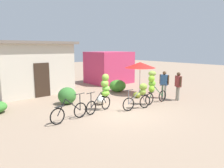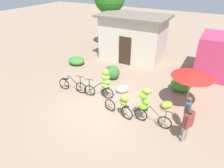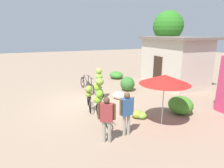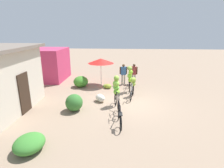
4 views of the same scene
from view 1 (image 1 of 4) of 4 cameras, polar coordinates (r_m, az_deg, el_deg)
name	(u,v)px [view 1 (image 1 of 4)]	position (r m, az deg, el deg)	size (l,w,h in m)	color
ground_plane	(121,112)	(9.71, 2.52, -7.47)	(60.00, 60.00, 0.00)	gray
building_low	(33,67)	(14.15, -20.41, 4.19)	(4.91, 3.03, 3.25)	beige
shop_pink	(109,67)	(17.40, -0.83, 4.50)	(3.20, 2.80, 2.53)	#C6355E
hedge_bush_front_right	(67,96)	(11.14, -11.99, -3.09)	(0.95, 0.87, 0.87)	#346F2D
hedge_bush_mid	(118,86)	(13.94, 1.51, -0.48)	(1.13, 1.04, 0.78)	#3D8227
market_umbrella	(140,65)	(13.17, 7.58, 5.10)	(1.89, 1.89, 1.99)	beige
bicycle_leftmost	(69,112)	(8.59, -11.40, -7.46)	(1.73, 0.26, 1.03)	black
bicycle_near_pile	(104,90)	(9.67, -2.19, -1.59)	(1.62, 0.51, 1.70)	black
bicycle_center_loaded	(141,94)	(10.04, 7.70, -2.75)	(1.59, 0.44, 1.22)	black
bicycle_by_shop	(153,85)	(10.90, 10.94, -0.16)	(1.69, 0.44, 1.73)	black
banana_pile_on_ground	(137,95)	(12.47, 6.73, -2.90)	(0.61, 0.69, 0.32)	olive
produce_sack	(101,100)	(10.92, -2.95, -4.30)	(0.70, 0.44, 0.44)	silver
person_vendor	(178,83)	(12.13, 17.39, 0.18)	(0.37, 0.52, 1.56)	gray
person_bystander	(164,82)	(12.42, 13.87, 0.59)	(0.27, 0.57, 1.56)	gray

